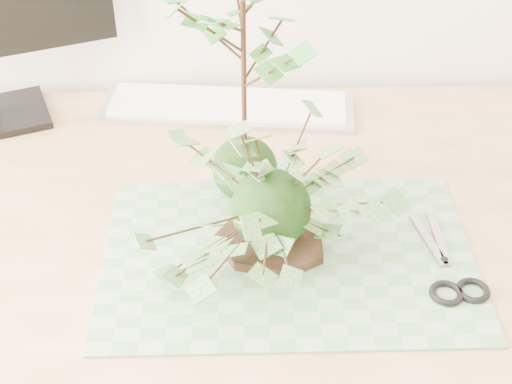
# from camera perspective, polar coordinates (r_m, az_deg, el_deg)

# --- Properties ---
(desk) EXTENTS (1.60, 0.70, 0.74)m
(desk) POSITION_cam_1_polar(r_m,az_deg,el_deg) (1.11, 0.61, -4.77)
(desk) COLOR tan
(desk) RESTS_ON ground_plane
(cutting_mat) EXTENTS (0.50, 0.34, 0.00)m
(cutting_mat) POSITION_cam_1_polar(r_m,az_deg,el_deg) (0.97, 2.59, -5.10)
(cutting_mat) COLOR #5A8F58
(cutting_mat) RESTS_ON desk
(stone_dish) EXTENTS (0.20, 0.20, 0.01)m
(stone_dish) POSITION_cam_1_polar(r_m,az_deg,el_deg) (0.98, 1.15, -4.07)
(stone_dish) COLOR black
(stone_dish) RESTS_ON cutting_mat
(ivy_kokedama) EXTENTS (0.39, 0.39, 0.21)m
(ivy_kokedama) POSITION_cam_1_polar(r_m,az_deg,el_deg) (0.91, 1.24, 1.15)
(ivy_kokedama) COLOR black
(ivy_kokedama) RESTS_ON stone_dish
(maple_kokedama) EXTENTS (0.27, 0.27, 0.40)m
(maple_kokedama) POSITION_cam_1_polar(r_m,az_deg,el_deg) (0.93, -1.04, 13.60)
(maple_kokedama) COLOR black
(maple_kokedama) RESTS_ON desk
(keyboard) EXTENTS (0.46, 0.18, 0.02)m
(keyboard) POSITION_cam_1_polar(r_m,az_deg,el_deg) (1.27, -2.26, 6.88)
(keyboard) COLOR #B5B5B6
(keyboard) RESTS_ON desk
(scissors) EXTENTS (0.08, 0.18, 0.01)m
(scissors) POSITION_cam_1_polar(r_m,az_deg,el_deg) (0.96, 15.36, -6.74)
(scissors) COLOR #94949D
(scissors) RESTS_ON cutting_mat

